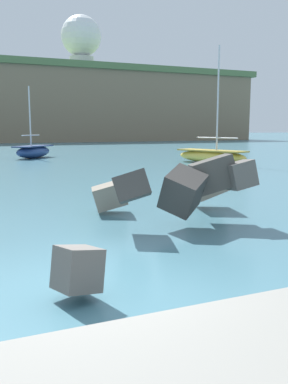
{
  "coord_description": "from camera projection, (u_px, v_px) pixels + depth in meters",
  "views": [
    {
      "loc": [
        -1.76,
        -6.25,
        2.54
      ],
      "look_at": [
        1.1,
        0.5,
        1.4
      ],
      "focal_mm": 38.51,
      "sensor_mm": 36.0,
      "label": 1
    }
  ],
  "objects": [
    {
      "name": "ground_plane",
      "position": [
        94.0,
        284.0,
        6.76
      ],
      "size": [
        400.0,
        400.0,
        0.0
      ],
      "primitive_type": "plane",
      "color": "#42707F"
    },
    {
      "name": "breakwater_jetty",
      "position": [
        77.0,
        199.0,
        9.14
      ],
      "size": [
        28.92,
        8.0,
        2.18
      ],
      "color": "#4C4944",
      "rests_on": "ground"
    },
    {
      "name": "boat_near_left",
      "position": [
        33.0,
        151.0,
        35.45
      ],
      "size": [
        4.21,
        4.65,
        6.04
      ],
      "color": "navy",
      "rests_on": "ground"
    },
    {
      "name": "boat_near_centre",
      "position": [
        212.0,
        156.0,
        30.19
      ],
      "size": [
        3.62,
        6.17,
        8.3
      ],
      "color": "#EAC64C",
      "rests_on": "ground"
    },
    {
      "name": "radar_dome",
      "position": [
        81.0,
        39.0,
        87.64
      ],
      "size": [
        8.55,
        8.55,
        11.64
      ],
      "color": "silver",
      "rests_on": "headland_bluff"
    }
  ]
}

